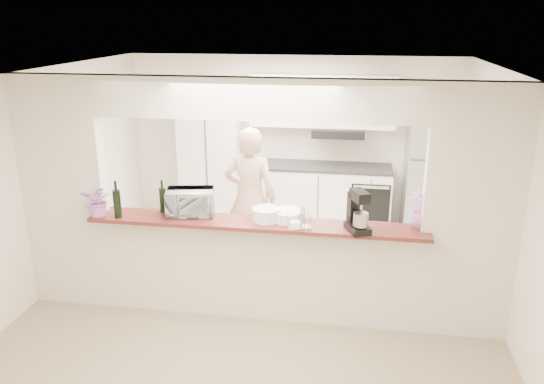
% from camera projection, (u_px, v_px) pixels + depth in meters
% --- Properties ---
extents(floor, '(6.00, 6.00, 0.00)m').
position_uv_depth(floor, '(257.00, 315.00, 5.66)').
color(floor, tan).
rests_on(floor, ground).
extents(tile_overlay, '(5.00, 2.90, 0.01)m').
position_uv_depth(tile_overlay, '(278.00, 254.00, 7.11)').
color(tile_overlay, beige).
rests_on(tile_overlay, floor).
extents(partition, '(5.00, 0.15, 2.50)m').
position_uv_depth(partition, '(256.00, 182.00, 5.19)').
color(partition, silver).
rests_on(partition, floor).
extents(bar_counter, '(3.40, 0.38, 1.09)m').
position_uv_depth(bar_counter, '(257.00, 266.00, 5.47)').
color(bar_counter, silver).
rests_on(bar_counter, floor).
extents(kitchen_cabinets, '(3.15, 0.62, 2.25)m').
position_uv_depth(kitchen_cabinets, '(278.00, 161.00, 7.93)').
color(kitchen_cabinets, white).
rests_on(kitchen_cabinets, floor).
extents(refrigerator, '(0.75, 0.70, 1.70)m').
position_uv_depth(refrigerator, '(432.00, 177.00, 7.57)').
color(refrigerator, '#B6B5BA').
rests_on(refrigerator, floor).
extents(flower_left, '(0.31, 0.27, 0.35)m').
position_uv_depth(flower_left, '(98.00, 200.00, 5.36)').
color(flower_left, '#D872BF').
rests_on(flower_left, bar_counter).
extents(wine_bottle_a, '(0.08, 0.08, 0.39)m').
position_uv_depth(wine_bottle_a, '(117.00, 203.00, 5.34)').
color(wine_bottle_a, black).
rests_on(wine_bottle_a, bar_counter).
extents(wine_bottle_b, '(0.07, 0.07, 0.34)m').
position_uv_depth(wine_bottle_b, '(163.00, 200.00, 5.49)').
color(wine_bottle_b, black).
rests_on(wine_bottle_b, bar_counter).
extents(toaster_oven, '(0.53, 0.41, 0.26)m').
position_uv_depth(toaster_oven, '(190.00, 202.00, 5.43)').
color(toaster_oven, '#A5A5AA').
rests_on(toaster_oven, bar_counter).
extents(serving_bowls, '(0.37, 0.37, 0.22)m').
position_uv_depth(serving_bowls, '(190.00, 204.00, 5.43)').
color(serving_bowls, white).
rests_on(serving_bowls, bar_counter).
extents(plate_stack_a, '(0.28, 0.28, 0.13)m').
position_uv_depth(plate_stack_a, '(266.00, 214.00, 5.28)').
color(plate_stack_a, white).
rests_on(plate_stack_a, bar_counter).
extents(plate_stack_b, '(0.30, 0.30, 0.11)m').
position_uv_depth(plate_stack_b, '(288.00, 216.00, 5.28)').
color(plate_stack_b, white).
rests_on(plate_stack_b, bar_counter).
extents(red_bowl, '(0.17, 0.17, 0.08)m').
position_uv_depth(red_bowl, '(277.00, 215.00, 5.35)').
color(red_bowl, maroon).
rests_on(red_bowl, bar_counter).
extents(tan_bowl, '(0.16, 0.16, 0.07)m').
position_uv_depth(tan_bowl, '(292.00, 219.00, 5.22)').
color(tan_bowl, beige).
rests_on(tan_bowl, bar_counter).
extents(utensil_caddy, '(0.25, 0.19, 0.21)m').
position_uv_depth(utensil_caddy, '(299.00, 220.00, 5.08)').
color(utensil_caddy, silver).
rests_on(utensil_caddy, bar_counter).
extents(stand_mixer, '(0.27, 0.32, 0.41)m').
position_uv_depth(stand_mixer, '(358.00, 213.00, 4.98)').
color(stand_mixer, black).
rests_on(stand_mixer, bar_counter).
extents(flower_right, '(0.26, 0.26, 0.39)m').
position_uv_depth(flower_right, '(421.00, 209.00, 5.06)').
color(flower_right, '#C46CC8').
rests_on(flower_right, bar_counter).
extents(person, '(0.67, 0.47, 1.78)m').
position_uv_depth(person, '(250.00, 198.00, 6.56)').
color(person, '#D3A089').
rests_on(person, floor).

